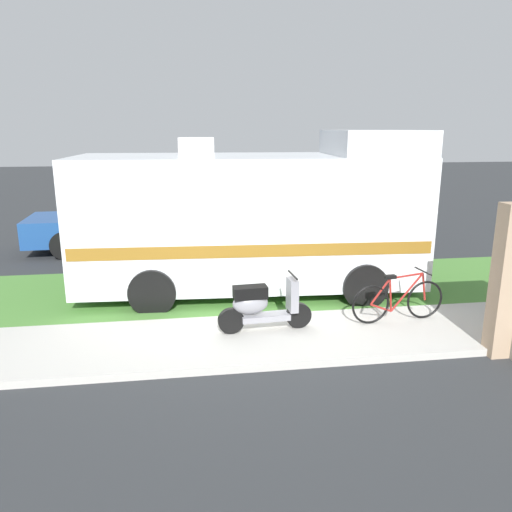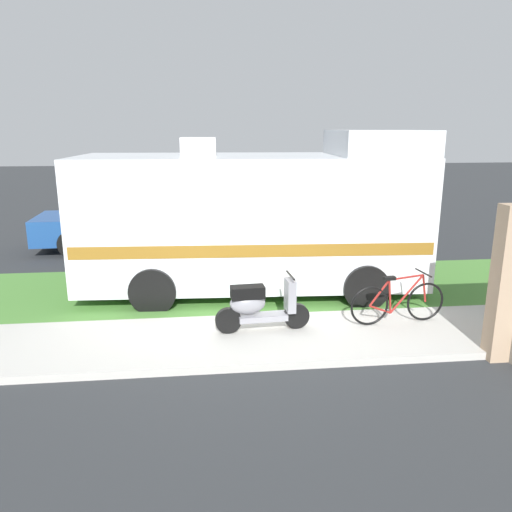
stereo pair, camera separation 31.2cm
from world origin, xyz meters
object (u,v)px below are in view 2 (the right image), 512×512
at_px(motorhome_rv, 256,218).
at_px(bicycle, 398,302).
at_px(scooter, 259,305).
at_px(pickup_truck_far, 277,195).
at_px(pickup_truck_near, 155,214).

height_order(motorhome_rv, bicycle, motorhome_rv).
height_order(scooter, bicycle, scooter).
relative_size(bicycle, pickup_truck_far, 0.32).
bearing_deg(bicycle, pickup_truck_far, 92.94).
height_order(bicycle, pickup_truck_near, pickup_truck_near).
height_order(scooter, pickup_truck_far, pickup_truck_far).
xyz_separation_m(motorhome_rv, scooter, (-0.22, -2.45, -1.05)).
xyz_separation_m(motorhome_rv, pickup_truck_near, (-2.53, 4.48, -0.62)).
relative_size(scooter, bicycle, 0.92).
xyz_separation_m(scooter, pickup_truck_far, (1.91, 10.70, 0.41)).
distance_m(bicycle, pickup_truck_near, 8.36).
distance_m(motorhome_rv, bicycle, 3.44).
bearing_deg(pickup_truck_near, motorhome_rv, -60.56).
distance_m(motorhome_rv, pickup_truck_near, 5.18).
bearing_deg(bicycle, pickup_truck_near, 124.79).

